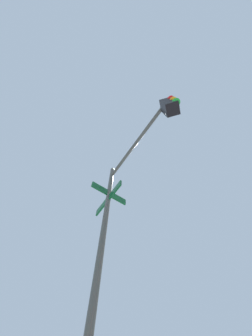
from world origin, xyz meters
TOP-DOWN VIEW (x-y plane):
  - traffic_signal_near at (-6.66, -6.36)m, footprint 2.16×2.55m

SIDE VIEW (x-z plane):
  - traffic_signal_near at x=-6.66m, z-range 1.29..7.59m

